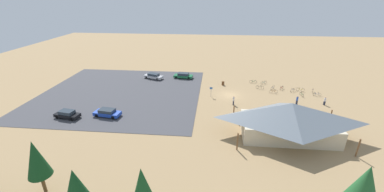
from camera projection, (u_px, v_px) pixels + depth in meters
ground at (230, 95)px, 52.05m from camera, size 160.00×160.00×0.00m
parking_lot_asphalt at (122, 93)px, 53.22m from camera, size 33.77×32.19×0.05m
bike_pavilion at (290, 118)px, 36.00m from camera, size 15.99×8.91×5.49m
trash_bin at (223, 83)px, 57.42m from camera, size 0.60×0.60×0.90m
lot_sign at (211, 90)px, 50.68m from camera, size 0.56×0.08×2.20m
pine_east at (36, 159)px, 25.14m from camera, size 2.42×2.42×6.50m
pine_far_west at (76, 189)px, 20.94m from camera, size 2.69×2.69×6.68m
pine_far_east at (364, 190)px, 21.23m from camera, size 3.57×3.57×6.86m
bicycle_green_yard_left at (302, 94)px, 51.37m from camera, size 0.48×1.70×0.82m
bicycle_white_edge_north at (273, 88)px, 54.79m from camera, size 1.02×1.47×0.88m
bicycle_red_lone_east at (282, 88)px, 54.88m from camera, size 1.08×1.48×0.84m
bicycle_blue_yard_right at (317, 94)px, 51.43m from camera, size 1.71×0.48×0.80m
bicycle_teal_yard_front at (264, 83)px, 58.08m from camera, size 1.52×0.77×0.80m
bicycle_silver_by_bin at (293, 90)px, 53.58m from camera, size 1.23×1.20×0.85m
bicycle_purple_front_row at (313, 91)px, 53.31m from camera, size 0.72×1.57×0.80m
bicycle_black_near_porch at (260, 87)px, 55.18m from camera, size 1.81×0.48×0.85m
bicycle_orange_yard_center at (274, 91)px, 52.87m from camera, size 1.77×0.48×0.84m
bicycle_yellow_near_sign at (300, 90)px, 53.84m from camera, size 1.69×0.63×0.89m
bicycle_green_back_row at (253, 82)px, 58.67m from camera, size 1.75×0.48×0.84m
car_green_near_entry at (183, 75)px, 61.95m from camera, size 4.90×2.40×1.35m
car_blue_back_corner at (107, 113)px, 42.85m from camera, size 4.87×2.53×1.33m
car_silver_aisle_side at (153, 76)px, 61.56m from camera, size 5.08×3.24×1.35m
car_black_second_row at (67, 114)px, 42.27m from camera, size 4.53×2.43×1.37m
visitor_by_pavilion at (234, 100)px, 47.15m from camera, size 0.36×0.36×1.80m
visitor_crossing_yard at (325, 101)px, 47.13m from camera, size 0.39×0.36×1.66m
visitor_near_lot at (297, 100)px, 47.34m from camera, size 0.36×0.36×1.76m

